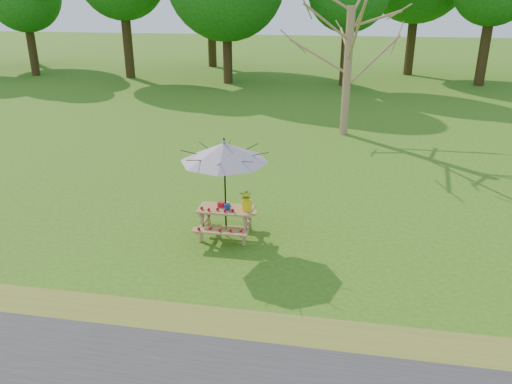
# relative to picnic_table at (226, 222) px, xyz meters

# --- Properties ---
(ground) EXTENTS (120.00, 120.00, 0.00)m
(ground) POSITION_rel_picnic_table_xyz_m (-0.57, -0.50, -0.33)
(ground) COLOR #376312
(ground) RESTS_ON ground
(drygrass_strip) EXTENTS (120.00, 1.20, 0.01)m
(drygrass_strip) POSITION_rel_picnic_table_xyz_m (-0.57, -3.30, -0.32)
(drygrass_strip) COLOR olive
(drygrass_strip) RESTS_ON ground
(picnic_table) EXTENTS (1.20, 1.32, 0.67)m
(picnic_table) POSITION_rel_picnic_table_xyz_m (0.00, 0.00, 0.00)
(picnic_table) COLOR #A8874B
(picnic_table) RESTS_ON ground
(patio_umbrella) EXTENTS (2.05, 2.05, 2.25)m
(patio_umbrella) POSITION_rel_picnic_table_xyz_m (0.00, 0.00, 1.62)
(patio_umbrella) COLOR black
(patio_umbrella) RESTS_ON ground
(produce_bins) EXTENTS (0.31, 0.35, 0.13)m
(produce_bins) POSITION_rel_picnic_table_xyz_m (-0.02, 0.04, 0.40)
(produce_bins) COLOR red
(produce_bins) RESTS_ON picnic_table
(tomatoes_row) EXTENTS (0.77, 0.13, 0.07)m
(tomatoes_row) POSITION_rel_picnic_table_xyz_m (-0.15, -0.18, 0.38)
(tomatoes_row) COLOR red
(tomatoes_row) RESTS_ON picnic_table
(flower_bucket) EXTENTS (0.31, 0.28, 0.48)m
(flower_bucket) POSITION_rel_picnic_table_xyz_m (0.47, 0.00, 0.60)
(flower_bucket) COLOR yellow
(flower_bucket) RESTS_ON picnic_table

